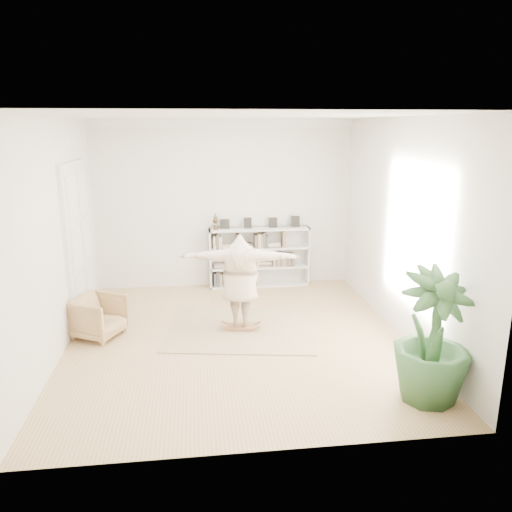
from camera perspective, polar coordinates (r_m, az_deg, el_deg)
The scene contains 9 objects.
floor at distance 8.46m, azimuth -2.20°, elevation -9.45°, with size 6.00×6.00×0.00m, color #A48255.
room_shell at distance 10.65m, azimuth -3.82°, elevation 14.96°, with size 6.00×6.00×6.00m.
doors at distance 9.45m, azimuth -19.56°, elevation 1.27°, with size 0.09×1.78×2.92m.
bookshelf at distance 10.97m, azimuth 0.36°, elevation -0.21°, with size 2.20×0.35×1.64m.
armchair at distance 8.83m, azimuth -17.60°, elevation -6.63°, with size 0.74×0.76×0.70m, color tan.
rug at distance 8.81m, azimuth -1.78°, elevation -8.35°, with size 2.50×2.00×0.02m, color tan.
rocker_board at distance 8.79m, azimuth -1.78°, elevation -8.01°, with size 0.52×0.36×0.10m.
person at distance 8.49m, azimuth -1.83°, elevation -2.62°, with size 1.99×0.54×1.62m, color beige.
houseplant at distance 6.76m, azimuth 19.52°, elevation -8.71°, with size 0.97×0.97×1.74m, color #2D552A.
Camera 1 is at (-0.64, -7.69, 3.46)m, focal length 35.00 mm.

